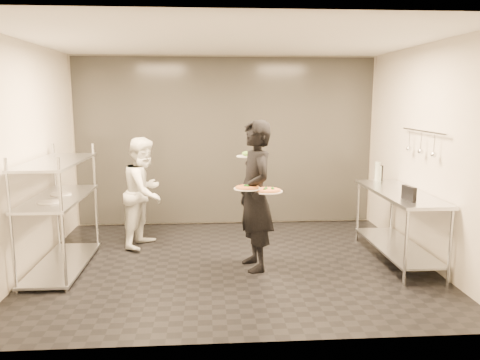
{
  "coord_description": "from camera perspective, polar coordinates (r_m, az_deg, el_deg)",
  "views": [
    {
      "loc": [
        -0.3,
        -5.78,
        2.12
      ],
      "look_at": [
        0.1,
        -0.01,
        1.1
      ],
      "focal_mm": 35.0,
      "sensor_mm": 36.0,
      "label": 1
    }
  ],
  "objects": [
    {
      "name": "room_shell",
      "position": [
        7.0,
        -1.49,
        4.1
      ],
      "size": [
        5.0,
        4.0,
        2.8
      ],
      "color": "black",
      "rests_on": "ground"
    },
    {
      "name": "pass_rack",
      "position": [
        6.21,
        -21.22,
        -3.25
      ],
      "size": [
        0.6,
        1.6,
        1.5
      ],
      "color": "silver",
      "rests_on": "ground"
    },
    {
      "name": "prep_counter",
      "position": [
        6.46,
        18.77,
        -3.9
      ],
      "size": [
        0.6,
        1.8,
        0.92
      ],
      "color": "silver",
      "rests_on": "ground"
    },
    {
      "name": "utensil_rail",
      "position": [
        6.42,
        21.27,
        4.2
      ],
      "size": [
        0.07,
        1.2,
        0.31
      ],
      "color": "silver",
      "rests_on": "room_shell"
    },
    {
      "name": "waiter",
      "position": [
        5.76,
        1.83,
        -1.94
      ],
      "size": [
        0.58,
        0.76,
        1.86
      ],
      "primitive_type": "imported",
      "rotation": [
        0.0,
        0.0,
        -1.35
      ],
      "color": "black",
      "rests_on": "ground"
    },
    {
      "name": "chef",
      "position": [
        6.83,
        -11.57,
        -1.47
      ],
      "size": [
        0.81,
        0.92,
        1.57
      ],
      "primitive_type": "imported",
      "rotation": [
        0.0,
        0.0,
        1.24
      ],
      "color": "white",
      "rests_on": "ground"
    },
    {
      "name": "pizza_plate_near",
      "position": [
        5.51,
        0.9,
        -0.94
      ],
      "size": [
        0.32,
        0.32,
        0.05
      ],
      "color": "white",
      "rests_on": "waiter"
    },
    {
      "name": "pizza_plate_far",
      "position": [
        5.52,
        3.39,
        -1.28
      ],
      "size": [
        0.35,
        0.35,
        0.05
      ],
      "color": "white",
      "rests_on": "waiter"
    },
    {
      "name": "salad_plate",
      "position": [
        6.01,
        0.8,
        3.1
      ],
      "size": [
        0.26,
        0.26,
        0.07
      ],
      "color": "white",
      "rests_on": "waiter"
    },
    {
      "name": "pos_monitor",
      "position": [
        5.86,
        19.9,
        -1.55
      ],
      "size": [
        0.09,
        0.25,
        0.17
      ],
      "primitive_type": "cube",
      "rotation": [
        0.0,
        0.0,
        0.17
      ],
      "color": "black",
      "rests_on": "prep_counter"
    },
    {
      "name": "bottle_green",
      "position": [
        7.11,
        16.41,
        1.01
      ],
      "size": [
        0.08,
        0.08,
        0.28
      ],
      "primitive_type": "cylinder",
      "color": "gray",
      "rests_on": "prep_counter"
    },
    {
      "name": "bottle_clear",
      "position": [
        7.12,
        16.71,
        0.8
      ],
      "size": [
        0.07,
        0.07,
        0.22
      ],
      "primitive_type": "cylinder",
      "color": "gray",
      "rests_on": "prep_counter"
    },
    {
      "name": "bottle_dark",
      "position": [
        7.13,
        16.78,
        0.8
      ],
      "size": [
        0.07,
        0.07,
        0.23
      ],
      "primitive_type": "cylinder",
      "color": "black",
      "rests_on": "prep_counter"
    }
  ]
}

